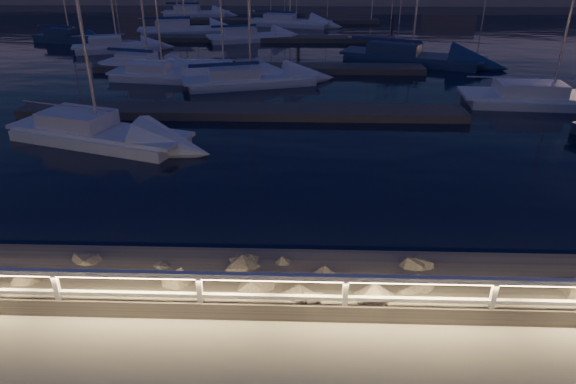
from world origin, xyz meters
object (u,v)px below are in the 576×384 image
sailboat_f (160,74)px  sailboat_h (546,97)px  sailboat_a (146,64)px  sailboat_i (68,37)px  guard_rail (148,283)px  sailboat_g (221,74)px  sailboat_c (247,78)px  sailboat_n (183,29)px  sailboat_b (95,131)px  sailboat_j (248,36)px  sailboat_k (288,22)px  sailboat_e (115,46)px  sailboat_l (408,56)px  sailboat_m (194,12)px

sailboat_f → sailboat_h: sailboat_h is taller
sailboat_a → sailboat_i: sailboat_a is taller
guard_rail → sailboat_g: sailboat_g is taller
sailboat_c → sailboat_n: sailboat_n is taller
sailboat_i → sailboat_n: 10.18m
sailboat_b → sailboat_c: size_ratio=1.01×
sailboat_b → sailboat_n: bearing=113.8°
sailboat_j → sailboat_k: (3.16, 9.51, 0.01)m
sailboat_h → sailboat_g: bearing=169.3°
sailboat_b → sailboat_e: size_ratio=1.19×
sailboat_g → sailboat_j: bearing=90.1°
guard_rail → sailboat_f: bearing=104.2°
sailboat_c → sailboat_j: bearing=78.7°
sailboat_f → sailboat_i: sailboat_f is taller
sailboat_f → sailboat_g: (3.79, 0.01, 0.02)m
sailboat_a → sailboat_h: (23.47, -7.47, 0.02)m
guard_rail → sailboat_e: sailboat_e is taller
sailboat_l → sailboat_n: 22.74m
sailboat_l → sailboat_b: bearing=-110.9°
sailboat_h → sailboat_c: bearing=171.5°
sailboat_e → sailboat_l: size_ratio=0.69×
sailboat_f → sailboat_h: 22.31m
sailboat_h → sailboat_j: size_ratio=1.20×
sailboat_e → sailboat_f: 11.30m
sailboat_b → sailboat_f: (-0.04, 11.10, -0.05)m
sailboat_l → sailboat_h: bearing=-40.5°
sailboat_b → sailboat_i: sailboat_b is taller
sailboat_h → sailboat_j: 26.37m
sailboat_e → sailboat_m: size_ratio=0.88×
sailboat_g → sailboat_b: bearing=-107.7°
sailboat_c → sailboat_b: bearing=-135.8°
sailboat_h → sailboat_m: (-26.06, 36.59, 0.02)m
sailboat_e → sailboat_i: sailboat_e is taller
sailboat_g → sailboat_h: size_ratio=0.85×
sailboat_b → sailboat_f: 11.10m
sailboat_g → sailboat_i: sailboat_g is taller
sailboat_j → sailboat_l: sailboat_l is taller
sailboat_h → sailboat_k: bearing=121.0°
sailboat_k → sailboat_i: bearing=-135.7°
sailboat_f → sailboat_h: bearing=-4.2°
sailboat_m → guard_rail: bearing=-78.5°
sailboat_c → sailboat_i: 22.68m
sailboat_h → sailboat_m: size_ratio=1.18×
sailboat_h → sailboat_i: bearing=155.3°
sailboat_n → sailboat_i: bearing=-163.3°
guard_rail → sailboat_m: size_ratio=3.31×
sailboat_h → sailboat_k: size_ratio=1.08×
sailboat_f → sailboat_k: (7.16, 24.21, 0.04)m
guard_rail → sailboat_g: (-2.07, 23.19, -0.95)m
sailboat_e → sailboat_l: bearing=-27.7°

